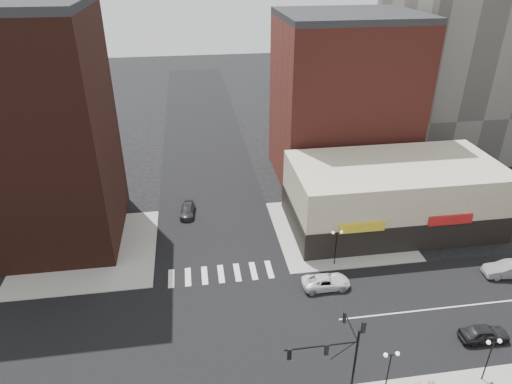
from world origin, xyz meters
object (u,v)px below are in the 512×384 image
object	(u,v)px
white_suv	(326,282)
dark_sedan_east	(484,333)
dark_sedan_north	(188,210)
street_lamp_se_a	(390,362)
traffic_signal	(341,350)
street_lamp_ne	(337,239)
silver_sedan	(508,269)
street_lamp_se_b	(491,350)

from	to	relation	value
white_suv	dark_sedan_east	size ratio (longest dim) A/B	1.14
dark_sedan_north	street_lamp_se_a	bearing A→B (deg)	-57.67
traffic_signal	street_lamp_se_a	distance (m)	4.12
street_lamp_ne	silver_sedan	distance (m)	17.80
white_suv	dark_sedan_north	world-z (taller)	white_suv
white_suv	dark_sedan_north	bearing A→B (deg)	39.33
silver_sedan	dark_sedan_north	world-z (taller)	silver_sedan
silver_sedan	dark_sedan_north	xyz separation A→B (m)	(-32.34, 17.32, -0.19)
traffic_signal	street_lamp_se_a	xyz separation A→B (m)	(3.76, -0.17, -1.67)
traffic_signal	dark_sedan_east	distance (m)	15.35
street_lamp_se_a	street_lamp_ne	size ratio (longest dim) A/B	1.00
silver_sedan	street_lamp_se_a	bearing A→B (deg)	-50.30
street_lamp_se_b	dark_sedan_east	bearing A→B (deg)	56.86
white_suv	traffic_signal	bearing A→B (deg)	167.05
traffic_signal	dark_sedan_north	distance (m)	30.86
traffic_signal	silver_sedan	xyz separation A→B (m)	(21.82, 11.37, -4.16)
silver_sedan	traffic_signal	bearing A→B (deg)	-55.36
street_lamp_se_a	dark_sedan_north	bearing A→B (deg)	116.33
silver_sedan	dark_sedan_north	size ratio (longest dim) A/B	1.16
street_lamp_se_a	silver_sedan	xyz separation A→B (m)	(18.06, 11.54, -2.49)
street_lamp_se_b	white_suv	distance (m)	15.65
street_lamp_se_b	street_lamp_se_a	bearing A→B (deg)	180.00
street_lamp_ne	silver_sedan	bearing A→B (deg)	-14.66
street_lamp_ne	street_lamp_se_b	bearing A→B (deg)	-66.37
street_lamp_ne	dark_sedan_north	distance (m)	20.15
street_lamp_se_a	street_lamp_se_b	bearing A→B (deg)	0.00
traffic_signal	dark_sedan_north	world-z (taller)	traffic_signal
dark_sedan_east	silver_sedan	bearing A→B (deg)	-42.25
white_suv	silver_sedan	xyz separation A→B (m)	(18.98, -1.05, 0.14)
street_lamp_se_a	dark_sedan_east	world-z (taller)	street_lamp_se_a
silver_sedan	street_lamp_se_b	bearing A→B (deg)	-33.95
street_lamp_se_a	dark_sedan_east	bearing A→B (deg)	20.16
street_lamp_ne	white_suv	xyz separation A→B (m)	(-1.92, -3.41, -2.63)
silver_sedan	white_suv	bearing A→B (deg)	-86.05
dark_sedan_east	dark_sedan_north	xyz separation A→B (m)	(-24.80, 24.99, -0.11)
white_suv	silver_sedan	size ratio (longest dim) A/B	0.99
street_lamp_se_a	street_lamp_ne	xyz separation A→B (m)	(1.00, 16.00, 0.00)
street_lamp_ne	white_suv	world-z (taller)	street_lamp_ne
white_suv	silver_sedan	bearing A→B (deg)	-93.23
traffic_signal	street_lamp_ne	world-z (taller)	traffic_signal
street_lamp_se_b	street_lamp_ne	bearing A→B (deg)	113.63
street_lamp_se_a	street_lamp_se_b	xyz separation A→B (m)	(8.00, 0.00, 0.00)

